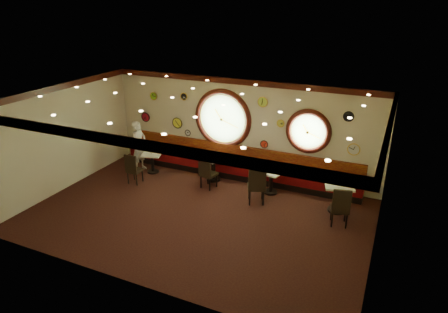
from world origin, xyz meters
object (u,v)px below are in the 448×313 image
at_px(condiment_a_pepper, 151,152).
at_px(condiment_b_bottle, 218,154).
at_px(condiment_b_salt, 213,155).
at_px(condiment_a_bottle, 155,150).
at_px(table_b, 213,165).
at_px(condiment_c_bottle, 275,168).
at_px(condiment_d_salt, 339,181).
at_px(chair_b, 207,170).
at_px(chair_a, 133,167).
at_px(waiter, 139,146).
at_px(chair_d, 341,205).
at_px(condiment_a_salt, 150,152).
at_px(condiment_c_pepper, 273,170).
at_px(condiment_c_salt, 270,169).
at_px(chair_c, 257,183).
at_px(condiment_d_pepper, 338,182).
at_px(condiment_d_bottle, 343,181).
at_px(table_a, 152,160).
at_px(condiment_b_pepper, 213,155).
at_px(table_d, 338,194).
at_px(table_c, 271,179).

xyz_separation_m(condiment_a_pepper, condiment_b_bottle, (2.23, 0.45, 0.16)).
distance_m(condiment_b_salt, condiment_a_bottle, 2.05).
relative_size(table_b, condiment_c_bottle, 5.76).
bearing_deg(condiment_d_salt, condiment_b_bottle, 172.31).
bearing_deg(chair_b, condiment_a_pepper, -175.95).
distance_m(chair_a, waiter, 1.14).
relative_size(chair_d, condiment_b_salt, 7.86).
xyz_separation_m(condiment_d_salt, condiment_a_bottle, (-6.02, 0.21, -0.14)).
height_order(condiment_a_salt, condiment_c_pepper, condiment_c_pepper).
relative_size(table_b, condiment_c_salt, 9.74).
bearing_deg(condiment_a_pepper, condiment_d_salt, -0.66).
distance_m(chair_a, chair_c, 4.01).
relative_size(condiment_a_pepper, waiter, 0.06).
bearing_deg(condiment_c_salt, condiment_b_bottle, 172.98).
relative_size(condiment_a_pepper, condiment_a_bottle, 0.63).
height_order(chair_d, waiter, waiter).
distance_m(condiment_d_pepper, condiment_d_bottle, 0.14).
bearing_deg(chair_d, condiment_a_bottle, 157.23).
bearing_deg(waiter, table_a, -90.17).
bearing_deg(condiment_b_salt, waiter, -173.30).
distance_m(chair_a, condiment_a_bottle, 1.13).
relative_size(chair_a, condiment_a_pepper, 6.26).
bearing_deg(waiter, chair_a, -155.07).
xyz_separation_m(chair_a, chair_b, (2.26, 0.65, 0.04)).
bearing_deg(condiment_a_bottle, condiment_c_pepper, 0.51).
distance_m(table_a, condiment_d_pepper, 6.10).
relative_size(table_a, chair_a, 1.27).
bearing_deg(condiment_c_bottle, chair_c, -106.13).
xyz_separation_m(condiment_c_salt, condiment_c_bottle, (0.14, -0.01, 0.03)).
height_order(condiment_d_salt, condiment_c_pepper, condiment_d_salt).
xyz_separation_m(condiment_a_salt, condiment_b_salt, (2.16, 0.31, 0.13)).
distance_m(table_a, waiter, 0.66).
height_order(condiment_a_salt, condiment_b_pepper, condiment_b_pepper).
height_order(condiment_c_salt, condiment_b_bottle, condiment_b_bottle).
bearing_deg(table_b, condiment_b_pepper, 158.46).
bearing_deg(condiment_b_bottle, chair_d, -18.04).
height_order(table_d, chair_d, chair_d).
relative_size(condiment_c_salt, condiment_a_bottle, 0.63).
bearing_deg(condiment_b_salt, table_c, -4.07).
xyz_separation_m(chair_c, condiment_c_salt, (0.11, 0.86, 0.11)).
distance_m(table_d, condiment_a_pepper, 6.11).
distance_m(condiment_a_salt, condiment_b_bottle, 2.34).
xyz_separation_m(chair_a, condiment_a_salt, (-0.01, 1.00, 0.16)).
relative_size(chair_c, condiment_a_pepper, 7.38).
xyz_separation_m(condiment_b_pepper, condiment_c_pepper, (2.06, -0.16, -0.09)).
distance_m(condiment_d_salt, condiment_b_pepper, 4.00).
distance_m(table_c, condiment_c_salt, 0.32).
distance_m(chair_b, chair_c, 1.76).
relative_size(table_a, waiter, 0.45).
height_order(table_a, waiter, waiter).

